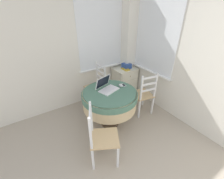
# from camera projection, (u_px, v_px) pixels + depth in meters

# --- Properties ---
(corner_room_shell) EXTENTS (4.24, 5.14, 2.55)m
(corner_room_shell) POSITION_uv_depth(u_px,v_px,m) (137.00, 60.00, 2.55)
(corner_room_shell) COLOR white
(corner_room_shell) RESTS_ON ground_plane
(round_dining_table) EXTENTS (1.02, 1.02, 0.74)m
(round_dining_table) POSITION_uv_depth(u_px,v_px,m) (110.00, 99.00, 2.76)
(round_dining_table) COLOR #4C3D2D
(round_dining_table) RESTS_ON ground_plane
(laptop) EXTENTS (0.42, 0.38, 0.24)m
(laptop) POSITION_uv_depth(u_px,v_px,m) (107.00, 87.00, 2.73)
(laptop) COLOR white
(laptop) RESTS_ON round_dining_table
(computer_mouse) EXTENTS (0.07, 0.10, 0.05)m
(computer_mouse) POSITION_uv_depth(u_px,v_px,m) (121.00, 85.00, 2.84)
(computer_mouse) COLOR silver
(computer_mouse) RESTS_ON round_dining_table
(cell_phone) EXTENTS (0.07, 0.12, 0.01)m
(cell_phone) POSITION_uv_depth(u_px,v_px,m) (123.00, 85.00, 2.90)
(cell_phone) COLOR #B2B7BC
(cell_phone) RESTS_ON round_dining_table
(dining_chair_near_back_window) EXTENTS (0.42, 0.40, 0.97)m
(dining_chair_near_back_window) POSITION_uv_depth(u_px,v_px,m) (97.00, 86.00, 3.48)
(dining_chair_near_back_window) COLOR tan
(dining_chair_near_back_window) RESTS_ON ground_plane
(dining_chair_near_right_window) EXTENTS (0.45, 0.47, 0.97)m
(dining_chair_near_right_window) POSITION_uv_depth(u_px,v_px,m) (144.00, 95.00, 3.14)
(dining_chair_near_right_window) COLOR tan
(dining_chair_near_right_window) RESTS_ON ground_plane
(dining_chair_camera_near) EXTENTS (0.54, 0.53, 0.97)m
(dining_chair_camera_near) POSITION_uv_depth(u_px,v_px,m) (101.00, 137.00, 2.14)
(dining_chair_camera_near) COLOR tan
(dining_chair_camera_near) RESTS_ON ground_plane
(corner_cabinet) EXTENTS (0.56, 0.47, 0.71)m
(corner_cabinet) POSITION_uv_depth(u_px,v_px,m) (124.00, 81.00, 3.94)
(corner_cabinet) COLOR silver
(corner_cabinet) RESTS_ON ground_plane
(storage_box) EXTENTS (0.19, 0.19, 0.12)m
(storage_box) POSITION_uv_depth(u_px,v_px,m) (127.00, 66.00, 3.75)
(storage_box) COLOR #2D4C93
(storage_box) RESTS_ON corner_cabinet
(book_on_cabinet) EXTENTS (0.13, 0.21, 0.02)m
(book_on_cabinet) POSITION_uv_depth(u_px,v_px,m) (126.00, 69.00, 3.68)
(book_on_cabinet) COLOR gold
(book_on_cabinet) RESTS_ON corner_cabinet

